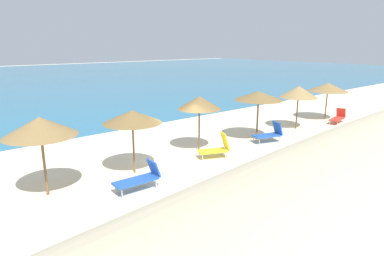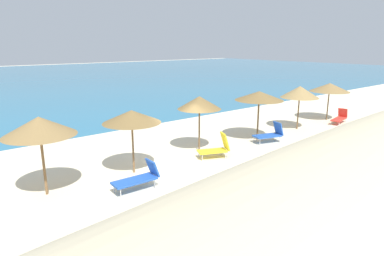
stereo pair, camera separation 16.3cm
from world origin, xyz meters
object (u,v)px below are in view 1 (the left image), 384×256
(beach_umbrella_4, at_px, (199,103))
(beach_ball, at_px, (266,160))
(beach_umbrella_7, at_px, (328,87))
(lounge_chair_0, at_px, (270,133))
(beach_umbrella_3, at_px, (132,117))
(lounge_chair_3, at_px, (140,178))
(beach_umbrella_2, at_px, (40,127))
(lounge_chair_4, at_px, (217,148))
(beach_umbrella_5, at_px, (259,96))
(beach_umbrella_6, at_px, (299,92))
(lounge_chair_2, at_px, (338,117))

(beach_umbrella_4, height_order, beach_ball, beach_umbrella_4)
(beach_umbrella_4, xyz_separation_m, beach_umbrella_7, (11.15, -0.37, -0.13))
(beach_umbrella_7, xyz_separation_m, lounge_chair_0, (-7.33, -0.93, -1.76))
(beach_umbrella_3, bearing_deg, lounge_chair_3, -112.78)
(beach_umbrella_2, bearing_deg, beach_ball, -18.69)
(lounge_chair_3, bearing_deg, beach_umbrella_2, 60.52)
(beach_umbrella_7, distance_m, lounge_chair_4, 11.40)
(beach_umbrella_2, bearing_deg, beach_umbrella_5, -0.76)
(beach_umbrella_7, bearing_deg, lounge_chair_3, -173.87)
(lounge_chair_3, bearing_deg, beach_umbrella_5, -77.40)
(lounge_chair_0, bearing_deg, beach_ball, 142.62)
(beach_umbrella_2, bearing_deg, lounge_chair_4, -7.33)
(beach_umbrella_6, distance_m, lounge_chair_0, 4.08)
(beach_umbrella_4, relative_size, beach_ball, 10.71)
(lounge_chair_3, distance_m, beach_ball, 5.73)
(beach_umbrella_5, bearing_deg, beach_umbrella_6, -0.19)
(lounge_chair_2, height_order, lounge_chair_4, lounge_chair_4)
(beach_umbrella_4, relative_size, lounge_chair_0, 1.61)
(lounge_chair_0, bearing_deg, lounge_chair_4, 108.16)
(beach_umbrella_5, bearing_deg, beach_umbrella_3, 179.89)
(beach_umbrella_7, bearing_deg, beach_umbrella_5, -178.71)
(beach_umbrella_5, relative_size, lounge_chair_3, 1.57)
(beach_umbrella_3, xyz_separation_m, beach_umbrella_4, (3.90, 0.52, 0.05))
(beach_umbrella_4, relative_size, beach_umbrella_7, 1.03)
(beach_umbrella_2, distance_m, beach_umbrella_3, 3.35)
(beach_umbrella_5, height_order, lounge_chair_3, beach_umbrella_5)
(beach_umbrella_2, xyz_separation_m, lounge_chair_4, (7.16, -0.92, -1.95))
(lounge_chair_2, relative_size, beach_ball, 7.01)
(beach_umbrella_4, bearing_deg, beach_umbrella_2, -176.89)
(beach_umbrella_3, height_order, lounge_chair_0, beach_umbrella_3)
(beach_umbrella_3, bearing_deg, beach_umbrella_7, 0.58)
(beach_umbrella_6, distance_m, lounge_chair_2, 4.08)
(beach_umbrella_5, bearing_deg, beach_umbrella_2, 179.24)
(beach_umbrella_6, bearing_deg, lounge_chair_2, -13.72)
(beach_ball, bearing_deg, beach_umbrella_6, 22.74)
(beach_umbrella_5, xyz_separation_m, beach_ball, (-2.61, -2.67, -2.27))
(beach_umbrella_2, height_order, lounge_chair_2, beach_umbrella_2)
(beach_umbrella_3, distance_m, lounge_chair_0, 7.97)
(beach_umbrella_3, relative_size, beach_umbrella_4, 0.96)
(lounge_chair_2, height_order, beach_ball, lounge_chair_2)
(beach_umbrella_2, bearing_deg, lounge_chair_2, -3.19)
(beach_umbrella_3, xyz_separation_m, lounge_chair_2, (14.80, -0.88, -1.95))
(beach_umbrella_7, bearing_deg, lounge_chair_2, -103.32)
(beach_umbrella_3, distance_m, lounge_chair_3, 2.49)
(beach_umbrella_4, bearing_deg, lounge_chair_3, -155.65)
(beach_umbrella_3, relative_size, beach_umbrella_5, 0.97)
(beach_umbrella_2, relative_size, lounge_chair_4, 1.80)
(beach_umbrella_2, height_order, lounge_chair_0, beach_umbrella_2)
(lounge_chair_2, bearing_deg, beach_umbrella_2, 76.29)
(beach_umbrella_7, height_order, lounge_chair_0, beach_umbrella_7)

